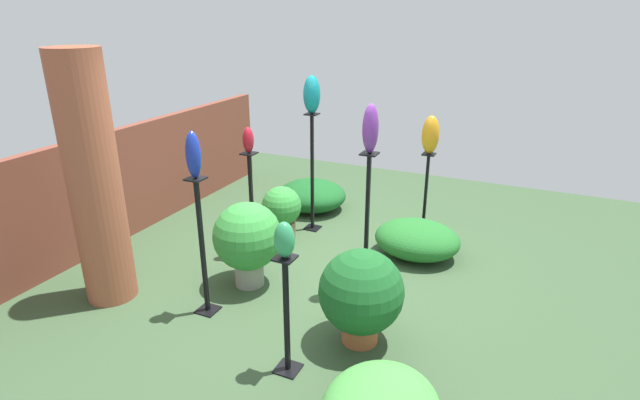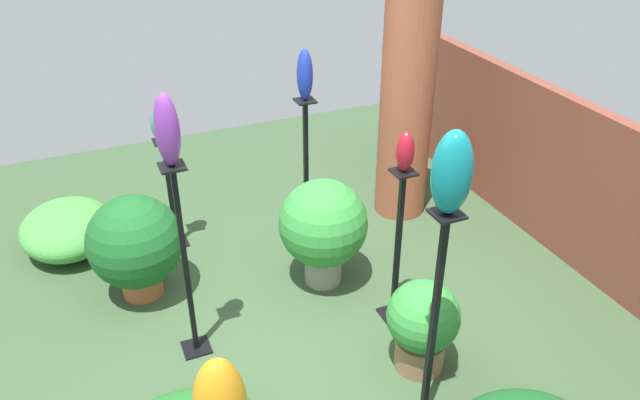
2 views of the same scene
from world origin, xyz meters
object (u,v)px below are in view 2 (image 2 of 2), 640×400
object	(u,v)px
pedestal_ruby	(397,254)
art_vase_jade	(160,124)
pedestal_cobalt	(306,180)
art_vase_violet	(167,130)
pedestal_teal	(432,335)
art_vase_teal	(452,173)
art_vase_ruby	(405,152)
potted_plant_back_center	(423,323)
art_vase_cobalt	(305,75)
pedestal_jade	(171,199)
pedestal_violet	(186,272)
potted_plant_front_left	(135,244)
brick_pillar	(407,91)
potted_plant_walkway_edge	(323,226)

from	to	relation	value
pedestal_ruby	art_vase_jade	distance (m)	2.24
pedestal_cobalt	art_vase_violet	world-z (taller)	art_vase_violet
pedestal_teal	art_vase_teal	size ratio (longest dim) A/B	3.35
art_vase_ruby	potted_plant_back_center	size ratio (longest dim) A/B	0.42
pedestal_cobalt	art_vase_cobalt	size ratio (longest dim) A/B	3.26
pedestal_jade	pedestal_violet	world-z (taller)	pedestal_violet
pedestal_teal	potted_plant_front_left	xyz separation A→B (m)	(-2.03, -1.44, -0.24)
pedestal_violet	potted_plant_back_center	xyz separation A→B (m)	(0.78, 1.42, -0.31)
art_vase_jade	potted_plant_front_left	size ratio (longest dim) A/B	0.33
brick_pillar	art_vase_jade	xyz separation A→B (m)	(-0.25, -2.21, -0.05)
pedestal_cobalt	art_vase_ruby	distance (m)	1.49
pedestal_jade	pedestal_ruby	bearing A→B (deg)	39.20
art_vase_teal	brick_pillar	bearing A→B (deg)	153.88
pedestal_teal	art_vase_violet	xyz separation A→B (m)	(-1.22, -1.19, 1.02)
pedestal_cobalt	art_vase_violet	distance (m)	1.97
pedestal_cobalt	pedestal_violet	distance (m)	1.63
art_vase_ruby	potted_plant_back_center	bearing A→B (deg)	-9.79
brick_pillar	potted_plant_front_left	xyz separation A→B (m)	(0.36, -2.62, -0.76)
pedestal_violet	potted_plant_front_left	xyz separation A→B (m)	(-0.81, -0.25, -0.21)
brick_pillar	pedestal_ruby	xyz separation A→B (m)	(1.41, -0.85, -0.66)
pedestal_jade	potted_plant_back_center	bearing A→B (deg)	29.78
pedestal_violet	pedestal_teal	bearing A→B (deg)	44.42
brick_pillar	potted_plant_front_left	bearing A→B (deg)	-82.12
pedestal_cobalt	pedestal_ruby	bearing A→B (deg)	10.52
potted_plant_back_center	potted_plant_walkway_edge	bearing A→B (deg)	-168.51
pedestal_cobalt	potted_plant_walkway_edge	bearing A→B (deg)	-9.37
pedestal_cobalt	art_vase_cobalt	world-z (taller)	art_vase_cobalt
art_vase_violet	pedestal_teal	bearing A→B (deg)	44.42
pedestal_violet	art_vase_cobalt	xyz separation A→B (m)	(-1.00, 1.29, 0.90)
art_vase_jade	potted_plant_walkway_edge	world-z (taller)	art_vase_jade
brick_pillar	art_vase_violet	distance (m)	2.69
pedestal_cobalt	pedestal_ruby	size ratio (longest dim) A/B	1.09
art_vase_ruby	art_vase_cobalt	bearing A→B (deg)	-169.48
pedestal_teal	potted_plant_walkway_edge	distance (m)	1.61
art_vase_teal	potted_plant_front_left	world-z (taller)	art_vase_teal
brick_pillar	pedestal_cobalt	world-z (taller)	brick_pillar
art_vase_jade	art_vase_violet	world-z (taller)	art_vase_violet
potted_plant_walkway_edge	pedestal_teal	bearing A→B (deg)	0.28
art_vase_ruby	potted_plant_walkway_edge	bearing A→B (deg)	-151.98
pedestal_teal	art_vase_cobalt	bearing A→B (deg)	177.58
brick_pillar	pedestal_ruby	world-z (taller)	brick_pillar
art_vase_violet	potted_plant_front_left	world-z (taller)	art_vase_violet
art_vase_teal	potted_plant_front_left	distance (m)	2.82
pedestal_jade	art_vase_ruby	bearing A→B (deg)	39.20
pedestal_teal	potted_plant_back_center	xyz separation A→B (m)	(-0.43, 0.23, -0.34)
art_vase_jade	art_vase_violet	distance (m)	1.54
potted_plant_front_left	potted_plant_back_center	distance (m)	2.32
potted_plant_walkway_edge	potted_plant_front_left	size ratio (longest dim) A/B	1.06
pedestal_violet	pedestal_cobalt	bearing A→B (deg)	127.87
pedestal_violet	pedestal_ruby	distance (m)	1.54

